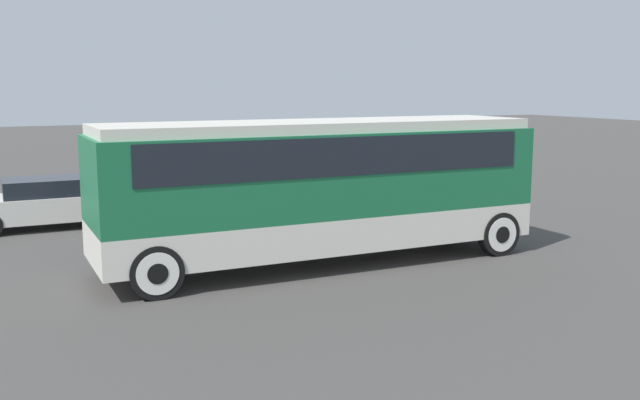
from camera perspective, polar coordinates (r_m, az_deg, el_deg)
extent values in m
plane|color=#423F3D|center=(16.00, 0.00, -5.04)|extent=(120.00, 120.00, 0.00)
cube|color=silver|center=(15.82, 0.00, -2.19)|extent=(9.78, 2.50, 0.75)
cube|color=#19663D|center=(15.62, 0.00, 2.33)|extent=(9.78, 2.50, 1.76)
cube|color=black|center=(15.57, 0.00, 3.91)|extent=(8.60, 2.54, 0.79)
cube|color=beige|center=(15.53, 0.00, 5.95)|extent=(9.58, 2.30, 0.22)
cube|color=#19663D|center=(18.19, 13.60, 2.25)|extent=(0.36, 2.40, 2.01)
cylinder|color=black|center=(17.11, 14.09, -2.62)|extent=(1.03, 0.28, 1.03)
cylinder|color=silver|center=(17.11, 14.09, -2.62)|extent=(0.80, 0.30, 0.80)
cylinder|color=black|center=(17.11, 14.09, -2.62)|extent=(0.39, 0.32, 0.39)
cylinder|color=black|center=(18.88, 9.69, -1.38)|extent=(1.03, 0.28, 1.03)
cylinder|color=silver|center=(18.88, 9.69, -1.38)|extent=(0.80, 0.30, 0.80)
cylinder|color=black|center=(18.88, 9.69, -1.38)|extent=(0.39, 0.32, 0.39)
cylinder|color=black|center=(13.58, -12.99, -5.64)|extent=(1.03, 0.28, 1.03)
cylinder|color=silver|center=(13.58, -12.99, -5.64)|extent=(0.80, 0.30, 0.80)
cylinder|color=black|center=(13.58, -12.99, -5.64)|extent=(0.39, 0.32, 0.39)
cylinder|color=black|center=(15.75, -14.82, -3.66)|extent=(1.03, 0.28, 1.03)
cylinder|color=silver|center=(15.75, -14.82, -3.66)|extent=(0.80, 0.30, 0.80)
cylinder|color=black|center=(15.75, -14.82, -3.66)|extent=(0.39, 0.32, 0.39)
cube|color=#7A6B5B|center=(22.55, 0.84, 0.54)|extent=(4.63, 1.72, 0.58)
cube|color=black|center=(22.39, 0.42, 1.82)|extent=(2.41, 1.55, 0.46)
cylinder|color=black|center=(22.80, 5.86, 0.06)|extent=(0.67, 0.22, 0.67)
cylinder|color=black|center=(22.80, 5.86, 0.06)|extent=(0.25, 0.26, 0.25)
cylinder|color=black|center=(24.11, 3.96, 0.59)|extent=(0.67, 0.22, 0.67)
cylinder|color=black|center=(24.11, 3.96, 0.59)|extent=(0.25, 0.26, 0.25)
cylinder|color=black|center=(21.13, -2.71, -0.62)|extent=(0.67, 0.22, 0.67)
cylinder|color=black|center=(21.13, -2.71, -0.62)|extent=(0.25, 0.26, 0.25)
cylinder|color=black|center=(22.53, -4.23, -0.02)|extent=(0.67, 0.22, 0.67)
cylinder|color=black|center=(22.53, -4.23, -0.02)|extent=(0.25, 0.26, 0.25)
cube|color=silver|center=(21.25, -20.74, -0.50)|extent=(4.06, 1.75, 0.67)
cube|color=black|center=(21.15, -21.26, 1.00)|extent=(2.11, 1.57, 0.47)
cylinder|color=black|center=(20.71, -16.15, -1.22)|extent=(0.64, 0.22, 0.64)
cylinder|color=black|center=(20.71, -16.15, -1.22)|extent=(0.24, 0.26, 0.24)
cylinder|color=black|center=(22.23, -16.83, -0.55)|extent=(0.64, 0.22, 0.64)
cylinder|color=black|center=(22.23, -16.83, -0.55)|extent=(0.24, 0.26, 0.24)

